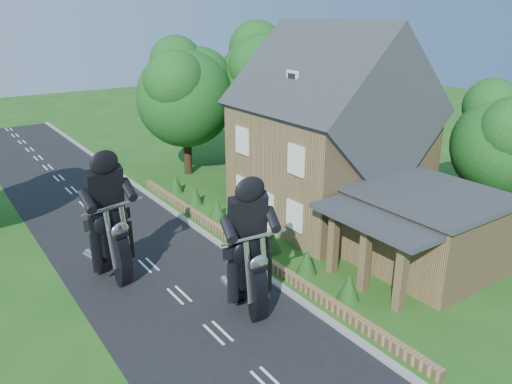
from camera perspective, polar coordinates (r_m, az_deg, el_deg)
ground at (r=18.13m, az=-4.37°, el=-15.78°), size 120.00×120.00×0.00m
road at (r=18.12m, az=-4.37°, el=-15.76°), size 7.00×80.00×0.02m
kerb at (r=19.85m, az=4.93°, el=-12.12°), size 0.30×80.00×0.12m
garden_wall at (r=23.64m, az=-1.59°, el=-6.10°), size 0.30×22.00×0.40m
house at (r=26.62m, az=8.39°, el=6.18°), size 9.54×8.64×10.24m
annex at (r=22.71m, az=18.61°, el=-3.98°), size 7.05×5.94×3.44m
tree_annex_side at (r=28.24m, az=26.83°, el=5.76°), size 5.64×5.20×7.48m
tree_house_right at (r=32.58m, az=13.38°, el=9.87°), size 6.51×6.00×8.40m
tree_behind_house at (r=36.30m, az=1.79°, el=13.03°), size 7.81×7.20×10.08m
tree_behind_left at (r=34.03m, az=-7.58°, el=11.57°), size 6.94×6.40×9.16m
shrub_a at (r=19.95m, az=10.56°, el=-10.58°), size 0.90×0.90×1.10m
shrub_b at (r=21.53m, az=5.84°, el=-7.92°), size 0.90×0.90×1.10m
shrub_c at (r=23.26m, az=1.83°, el=-5.59°), size 0.90×0.90×1.10m
shrub_d at (r=27.10m, az=-4.47°, el=-1.84°), size 0.90×0.90×1.10m
shrub_e at (r=29.15m, az=-6.97°, el=-0.34°), size 0.90×0.90×1.10m
shrub_f at (r=31.26m, az=-9.14°, el=0.96°), size 0.90×0.90×1.10m
motorcycle_lead at (r=18.77m, az=-0.93°, el=-11.41°), size 0.58×1.75×1.60m
motorcycle_follow at (r=21.67m, az=-16.10°, el=-7.60°), size 0.83×1.86×1.68m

